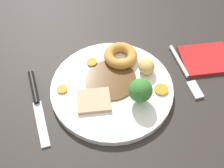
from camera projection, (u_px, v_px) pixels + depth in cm
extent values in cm
cube|color=#2B2623|center=(117.00, 90.00, 68.26)|extent=(120.00, 84.00, 3.60)
cylinder|color=white|center=(112.00, 89.00, 65.36)|extent=(25.58, 25.58, 1.40)
cylinder|color=#563819|center=(111.00, 80.00, 65.77)|extent=(10.89, 10.89, 0.30)
cube|color=tan|center=(94.00, 101.00, 62.24)|extent=(7.30, 6.34, 0.80)
torus|color=#C68938|center=(121.00, 56.00, 68.64)|extent=(7.42, 7.42, 2.18)
ellipsoid|color=#D8B260|center=(146.00, 66.00, 66.10)|extent=(3.50, 3.98, 3.21)
cylinder|color=orange|center=(92.00, 62.00, 68.51)|extent=(2.31, 2.31, 0.60)
cylinder|color=orange|center=(62.00, 89.00, 64.15)|extent=(2.22, 2.22, 0.47)
cylinder|color=orange|center=(161.00, 90.00, 64.08)|extent=(2.88, 2.88, 0.48)
cylinder|color=#8CB766|center=(140.00, 98.00, 62.09)|extent=(1.68, 1.68, 1.70)
sphere|color=#387A33|center=(140.00, 90.00, 60.09)|extent=(4.74, 4.74, 4.74)
cylinder|color=silver|center=(179.00, 61.00, 70.38)|extent=(1.36, 9.53, 0.90)
cube|color=silver|center=(195.00, 90.00, 65.72)|extent=(2.22, 4.59, 0.60)
cylinder|color=black|center=(34.00, 87.00, 65.74)|extent=(1.77, 8.56, 1.20)
cube|color=silver|center=(41.00, 124.00, 60.87)|extent=(2.40, 10.59, 0.40)
cube|color=red|center=(206.00, 59.00, 70.82)|extent=(11.86, 10.07, 0.80)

